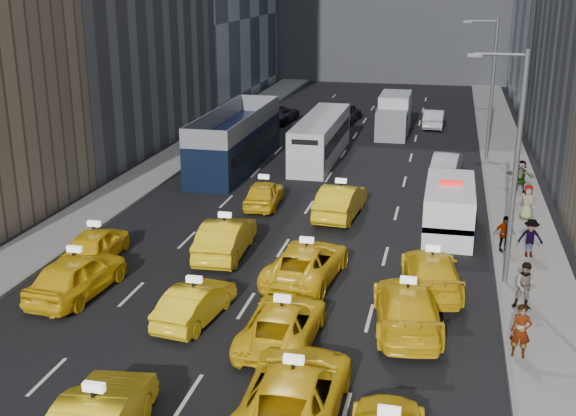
% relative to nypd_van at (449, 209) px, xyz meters
% --- Properties ---
extents(sidewalk_west, '(3.00, 90.00, 0.15)m').
position_rel_nypd_van_xyz_m(sidewalk_west, '(-17.55, 7.25, -1.04)').
color(sidewalk_west, gray).
rests_on(sidewalk_west, ground).
extents(sidewalk_east, '(3.00, 90.00, 0.15)m').
position_rel_nypd_van_xyz_m(sidewalk_east, '(3.45, 7.25, -1.04)').
color(sidewalk_east, gray).
rests_on(sidewalk_east, ground).
extents(curb_west, '(0.15, 90.00, 0.18)m').
position_rel_nypd_van_xyz_m(curb_west, '(-16.10, 7.25, -1.03)').
color(curb_west, slate).
rests_on(curb_west, ground).
extents(curb_east, '(0.15, 90.00, 0.18)m').
position_rel_nypd_van_xyz_m(curb_east, '(2.00, 7.25, -1.03)').
color(curb_east, slate).
rests_on(curb_east, ground).
extents(streetlight_near, '(2.15, 0.22, 9.00)m').
position_rel_nypd_van_xyz_m(streetlight_near, '(2.13, -5.75, 3.80)').
color(streetlight_near, '#595B60').
rests_on(streetlight_near, ground).
extents(streetlight_far, '(2.15, 0.22, 9.00)m').
position_rel_nypd_van_xyz_m(streetlight_far, '(2.13, 14.25, 3.80)').
color(streetlight_far, '#595B60').
rests_on(streetlight_far, ground).
extents(taxi_6, '(2.69, 5.73, 1.58)m').
position_rel_nypd_van_xyz_m(taxi_6, '(-3.88, -16.22, -0.33)').
color(taxi_6, yellow).
rests_on(taxi_6, ground).
extents(taxi_8, '(2.31, 4.94, 1.63)m').
position_rel_nypd_van_xyz_m(taxi_8, '(-13.46, -10.25, -0.30)').
color(taxi_8, yellow).
rests_on(taxi_8, ground).
extents(taxi_9, '(1.90, 4.15, 1.32)m').
position_rel_nypd_van_xyz_m(taxi_9, '(-8.45, -11.23, -0.46)').
color(taxi_9, yellow).
rests_on(taxi_9, ground).
extents(taxi_10, '(2.34, 4.93, 1.36)m').
position_rel_nypd_van_xyz_m(taxi_10, '(-5.13, -12.14, -0.44)').
color(taxi_10, yellow).
rests_on(taxi_10, ground).
extents(taxi_11, '(2.86, 5.57, 1.55)m').
position_rel_nypd_van_xyz_m(taxi_11, '(-1.25, -10.21, -0.34)').
color(taxi_11, yellow).
rests_on(taxi_11, ground).
extents(taxi_12, '(2.01, 4.36, 1.45)m').
position_rel_nypd_van_xyz_m(taxi_12, '(-14.36, -6.96, -0.39)').
color(taxi_12, yellow).
rests_on(taxi_12, ground).
extents(taxi_13, '(1.94, 4.94, 1.60)m').
position_rel_nypd_van_xyz_m(taxi_13, '(-9.26, -5.11, -0.32)').
color(taxi_13, yellow).
rests_on(taxi_13, ground).
extents(taxi_14, '(2.97, 5.46, 1.45)m').
position_rel_nypd_van_xyz_m(taxi_14, '(-5.37, -6.94, -0.39)').
color(taxi_14, yellow).
rests_on(taxi_14, ground).
extents(taxi_15, '(2.71, 5.29, 1.47)m').
position_rel_nypd_van_xyz_m(taxi_15, '(-0.55, -6.86, -0.38)').
color(taxi_15, yellow).
rests_on(taxi_15, ground).
extents(taxi_16, '(1.86, 4.14, 1.38)m').
position_rel_nypd_van_xyz_m(taxi_16, '(-9.37, 1.89, -0.43)').
color(taxi_16, yellow).
rests_on(taxi_16, ground).
extents(taxi_17, '(2.11, 5.05, 1.63)m').
position_rel_nypd_van_xyz_m(taxi_17, '(-5.26, 1.14, -0.30)').
color(taxi_17, yellow).
rests_on(taxi_17, ground).
extents(nypd_van, '(2.50, 5.84, 2.47)m').
position_rel_nypd_van_xyz_m(nypd_van, '(0.00, 0.00, 0.00)').
color(nypd_van, white).
rests_on(nypd_van, ground).
extents(double_decker, '(3.91, 12.25, 3.50)m').
position_rel_nypd_van_xyz_m(double_decker, '(-13.15, 9.50, 0.62)').
color(double_decker, black).
rests_on(double_decker, ground).
extents(city_bus, '(3.16, 10.89, 2.77)m').
position_rel_nypd_van_xyz_m(city_bus, '(-8.31, 12.60, 0.25)').
color(city_bus, silver).
rests_on(city_bus, ground).
extents(box_truck, '(2.95, 6.65, 2.94)m').
position_rel_nypd_van_xyz_m(box_truck, '(-4.31, 21.45, 0.32)').
color(box_truck, silver).
rests_on(box_truck, ground).
extents(misc_car_0, '(1.93, 4.41, 1.41)m').
position_rel_nypd_van_xyz_m(misc_car_0, '(-0.21, 10.40, -0.41)').
color(misc_car_0, '#ACAEB4').
rests_on(misc_car_0, ground).
extents(misc_car_1, '(2.77, 5.06, 1.34)m').
position_rel_nypd_van_xyz_m(misc_car_1, '(-13.75, 24.03, -0.44)').
color(misc_car_1, black).
rests_on(misc_car_1, ground).
extents(misc_car_2, '(2.32, 4.74, 1.33)m').
position_rel_nypd_van_xyz_m(misc_car_2, '(-5.29, 26.76, -0.45)').
color(misc_car_2, slate).
rests_on(misc_car_2, ground).
extents(misc_car_3, '(2.31, 4.70, 1.54)m').
position_rel_nypd_van_xyz_m(misc_car_3, '(-8.49, 25.40, -0.34)').
color(misc_car_3, black).
rests_on(misc_car_3, ground).
extents(misc_car_4, '(1.63, 4.43, 1.45)m').
position_rel_nypd_van_xyz_m(misc_car_4, '(-1.41, 24.59, -0.39)').
color(misc_car_4, '#B4B8BC').
rests_on(misc_car_4, ground).
extents(pedestrian_0, '(0.68, 0.49, 1.73)m').
position_rel_nypd_van_xyz_m(pedestrian_0, '(2.31, -11.66, -0.10)').
color(pedestrian_0, gray).
rests_on(pedestrian_0, sidewalk_east).
extents(pedestrian_1, '(0.88, 0.52, 1.74)m').
position_rel_nypd_van_xyz_m(pedestrian_1, '(2.76, -8.09, -0.10)').
color(pedestrian_1, gray).
rests_on(pedestrian_1, sidewalk_east).
extents(pedestrian_2, '(1.10, 0.50, 1.66)m').
position_rel_nypd_van_xyz_m(pedestrian_2, '(3.39, -2.84, -0.14)').
color(pedestrian_2, gray).
rests_on(pedestrian_2, sidewalk_east).
extents(pedestrian_3, '(1.02, 0.71, 1.59)m').
position_rel_nypd_van_xyz_m(pedestrian_3, '(2.35, -2.42, -0.17)').
color(pedestrian_3, gray).
rests_on(pedestrian_3, sidewalk_east).
extents(pedestrian_4, '(0.85, 0.47, 1.72)m').
position_rel_nypd_van_xyz_m(pedestrian_4, '(3.70, 2.28, -0.10)').
color(pedestrian_4, gray).
rests_on(pedestrian_4, sidewalk_east).
extents(pedestrian_5, '(1.69, 1.00, 1.76)m').
position_rel_nypd_van_xyz_m(pedestrian_5, '(3.77, 7.09, -0.09)').
color(pedestrian_5, gray).
rests_on(pedestrian_5, sidewalk_east).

